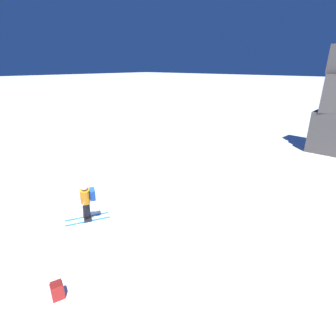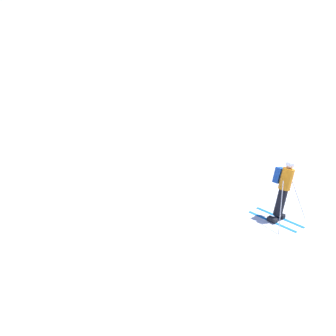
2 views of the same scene
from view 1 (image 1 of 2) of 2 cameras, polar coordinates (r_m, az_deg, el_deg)
ground_plane at (r=10.85m, az=-17.45°, el=-10.33°), size 300.00×300.00×0.00m
skier at (r=10.05m, az=-17.36°, el=-6.71°), size 1.45×1.68×1.75m
rock_pillar at (r=20.31m, az=32.79°, el=11.70°), size 2.22×1.95×7.72m
spare_backpack at (r=7.81m, az=-22.95°, el=-23.37°), size 0.30×0.35×0.50m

